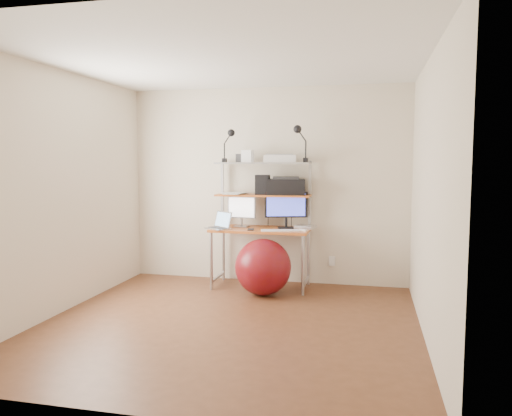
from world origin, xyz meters
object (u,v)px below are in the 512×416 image
(monitor_black, at_px, (286,207))
(exercise_ball, at_px, (263,267))
(laptop, at_px, (220,225))
(printer, at_px, (286,186))
(monitor_silver, at_px, (242,210))

(monitor_black, height_order, exercise_ball, monitor_black)
(laptop, relative_size, exercise_ball, 0.58)
(monitor_black, relative_size, printer, 1.03)
(monitor_silver, height_order, exercise_ball, monitor_silver)
(exercise_ball, bearing_deg, laptop, 161.33)
(printer, bearing_deg, monitor_silver, 179.95)
(monitor_silver, relative_size, laptop, 1.07)
(monitor_black, distance_m, exercise_ball, 0.82)
(monitor_silver, xyz_separation_m, printer, (0.55, 0.09, 0.30))
(monitor_black, relative_size, laptop, 1.37)
(laptop, distance_m, printer, 0.95)
(printer, relative_size, exercise_ball, 0.78)
(monitor_black, bearing_deg, printer, 85.88)
(monitor_silver, distance_m, printer, 0.63)
(monitor_silver, relative_size, monitor_black, 0.78)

